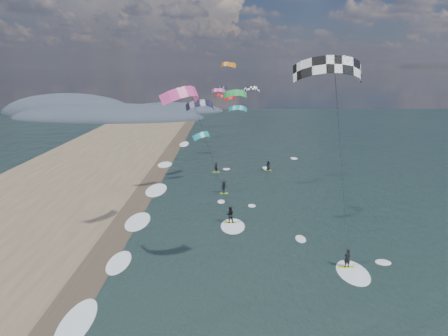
{
  "coord_description": "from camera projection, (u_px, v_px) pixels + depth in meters",
  "views": [
    {
      "loc": [
        -0.78,
        -23.49,
        16.64
      ],
      "look_at": [
        -1.0,
        12.0,
        7.0
      ],
      "focal_mm": 30.0,
      "sensor_mm": 36.0,
      "label": 1
    }
  ],
  "objects": [
    {
      "name": "wet_sand_strip",
      "position": [
        112.0,
        242.0,
        36.74
      ],
      "size": [
        3.0,
        240.0,
        0.0
      ],
      "primitive_type": "cube",
      "color": "#382D23",
      "rests_on": "ground"
    },
    {
      "name": "kitesurfer_near_b",
      "position": [
        205.0,
        137.0,
        34.24
      ],
      "size": [
        7.02,
        9.47,
        15.55
      ],
      "color": "#B0D726",
      "rests_on": "ground"
    },
    {
      "name": "bg_kite_field",
      "position": [
        227.0,
        94.0,
        76.05
      ],
      "size": [
        12.15,
        69.2,
        11.39
      ],
      "color": "#D83F8C",
      "rests_on": "ground"
    },
    {
      "name": "coastal_hills",
      "position": [
        101.0,
        116.0,
        131.38
      ],
      "size": [
        80.0,
        41.0,
        15.0
      ],
      "color": "#3D4756",
      "rests_on": "ground"
    },
    {
      "name": "kitesurfer_near_a",
      "position": [
        339.0,
        118.0,
        23.75
      ],
      "size": [
        7.67,
        8.25,
        17.64
      ],
      "color": "#B0D726",
      "rests_on": "ground"
    },
    {
      "name": "ground",
      "position": [
        237.0,
        305.0,
        27.02
      ],
      "size": [
        260.0,
        260.0,
        0.0
      ],
      "primitive_type": "plane",
      "color": "black",
      "rests_on": "ground"
    },
    {
      "name": "far_kitesurfers",
      "position": [
        235.0,
        177.0,
        55.16
      ],
      "size": [
        9.72,
        12.65,
        1.79
      ],
      "color": "#B0D726",
      "rests_on": "ground"
    },
    {
      "name": "shoreline_surf",
      "position": [
        136.0,
        222.0,
        41.32
      ],
      "size": [
        2.4,
        79.4,
        0.11
      ],
      "color": "white",
      "rests_on": "ground"
    }
  ]
}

